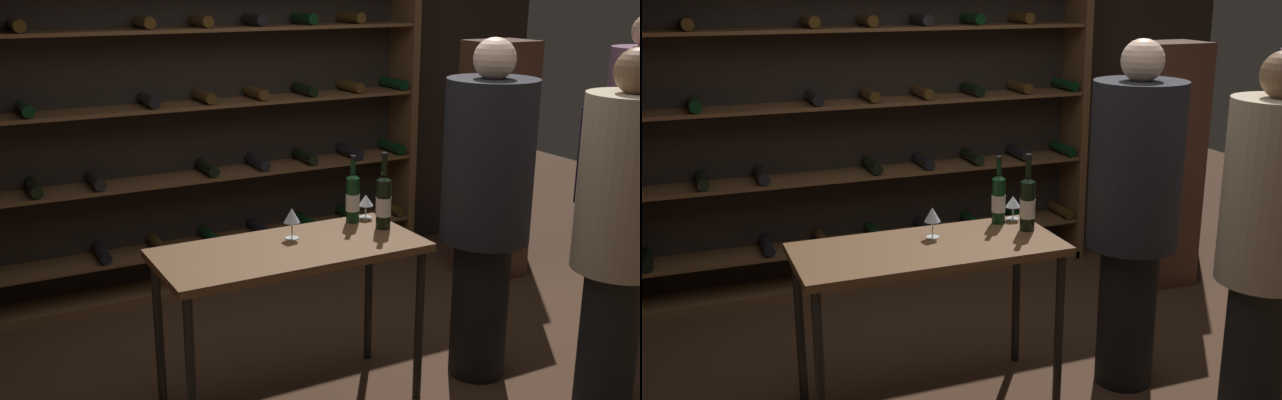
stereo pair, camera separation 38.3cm
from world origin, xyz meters
TOP-DOWN VIEW (x-y plane):
  - ground_plane at (0.00, 0.00)m, footprint 10.15×10.15m
  - back_wall at (0.00, 2.07)m, footprint 5.45×0.10m
  - wine_rack at (-0.24, 1.86)m, footprint 3.30×0.32m
  - tasting_table at (-0.45, 0.13)m, footprint 1.31×0.60m
  - person_guest_khaki at (1.93, 0.13)m, footprint 0.42×0.42m
  - person_guest_blue_shirt at (0.61, -0.05)m, footprint 0.47×0.47m
  - person_bystander_dark_jacket at (0.91, -0.68)m, footprint 0.44×0.44m
  - display_cabinet at (1.65, 1.10)m, footprint 0.44×0.36m
  - wine_bottle_red_label at (0.02, 0.33)m, footprint 0.07×0.07m
  - wine_bottle_black_capsule at (0.11, 0.17)m, footprint 0.08×0.08m
  - wine_glass_stemmed_right at (0.12, 0.36)m, footprint 0.08×0.08m
  - wine_glass_stemmed_left at (-0.39, 0.23)m, footprint 0.08×0.08m

SIDE VIEW (x-z plane):
  - ground_plane at x=0.00m, z-range 0.00..0.00m
  - tasting_table at x=-0.45m, z-range 0.34..1.20m
  - display_cabinet at x=1.65m, z-range 0.00..1.72m
  - wine_glass_stemmed_right at x=0.12m, z-range 0.89..1.02m
  - wine_glass_stemmed_left at x=-0.39m, z-range 0.90..1.06m
  - wine_bottle_red_label at x=0.02m, z-range 0.81..1.18m
  - person_bystander_dark_jacket at x=0.91m, z-range 0.09..1.92m
  - wine_bottle_black_capsule at x=0.11m, z-range 0.80..1.21m
  - person_guest_blue_shirt at x=0.61m, z-range 0.09..1.93m
  - person_guest_khaki at x=1.93m, z-range 0.11..2.03m
  - wine_rack at x=-0.24m, z-range -0.01..2.18m
  - back_wall at x=0.00m, z-range 0.00..2.75m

